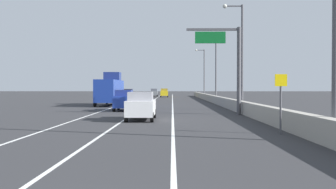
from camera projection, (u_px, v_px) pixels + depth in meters
ground_plane at (164, 100)px, 68.84m from camera, size 320.00×320.00×0.00m
lane_stripe_left at (129, 102)px, 59.91m from camera, size 0.16×130.00×0.00m
lane_stripe_center at (151, 102)px, 59.87m from camera, size 0.16×130.00×0.00m
lane_stripe_right at (173, 102)px, 59.83m from camera, size 0.16×130.00×0.00m
jersey_barrier_right at (225, 102)px, 44.75m from camera, size 0.60×120.00×1.10m
overhead_sign_gantry at (230, 60)px, 32.09m from camera, size 4.68×0.36×7.50m
speed_advisory_sign at (281, 99)px, 18.71m from camera, size 0.60×0.11×3.00m
lamp_post_right_second at (240, 50)px, 38.53m from camera, size 2.14×0.44×10.90m
lamp_post_right_third at (215, 64)px, 61.32m from camera, size 2.14×0.44×10.90m
lamp_post_right_fourth at (203, 70)px, 84.10m from camera, size 2.14×0.44×10.90m
car_white_0 at (141, 106)px, 26.82m from camera, size 1.96×4.54×2.02m
car_yellow_1 at (164, 93)px, 90.94m from camera, size 1.93×4.06×2.08m
car_gray_2 at (154, 92)px, 98.92m from camera, size 1.89×4.10×2.00m
car_blue_3 at (124, 100)px, 37.69m from camera, size 1.94×4.36×2.10m
car_black_4 at (128, 95)px, 65.45m from camera, size 1.87×4.22×2.06m
box_truck at (110, 90)px, 48.84m from camera, size 2.47×9.48×4.39m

